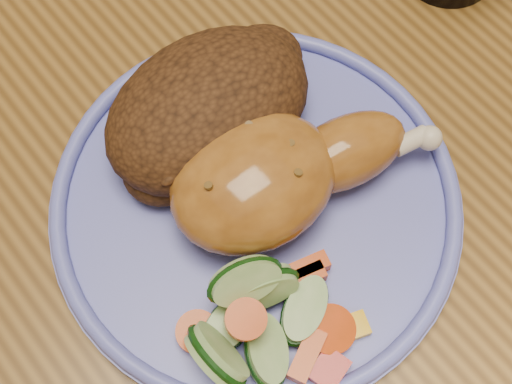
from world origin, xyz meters
The scene contains 7 objects.
ground centered at (0.00, 0.00, 0.00)m, with size 4.00×4.00×0.00m, color #53381C.
dining_table centered at (0.00, 0.00, 0.67)m, with size 0.90×1.40×0.75m.
plate centered at (-0.02, -0.06, 0.76)m, with size 0.25×0.25×0.01m, color #5F66CB.
plate_rim centered at (-0.02, -0.06, 0.77)m, with size 0.25×0.25×0.01m, color #5F66CB.
chicken_leg centered at (-0.01, -0.06, 0.79)m, with size 0.17×0.10×0.05m.
rice_pilaf centered at (-0.01, 0.00, 0.79)m, with size 0.15×0.10×0.06m.
vegetable_pile centered at (-0.07, -0.12, 0.78)m, with size 0.10×0.10×0.05m.
Camera 1 is at (-0.13, -0.19, 1.16)m, focal length 50.00 mm.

